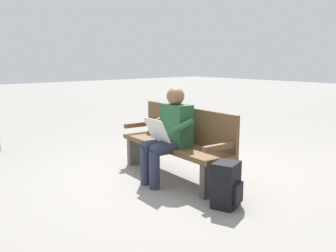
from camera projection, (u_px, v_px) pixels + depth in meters
The scene contains 4 objects.
ground_plane at pixel (174, 177), 4.80m from camera, with size 40.00×40.00×0.00m, color gray.
bench_near at pixel (178, 142), 4.75m from camera, with size 1.83×0.63×0.90m.
person_seated at pixel (169, 133), 4.49m from camera, with size 0.59×0.60×1.18m.
backpack at pixel (227, 185), 3.79m from camera, with size 0.33×0.34×0.48m.
Camera 1 is at (-3.45, 3.04, 1.51)m, focal length 39.35 mm.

